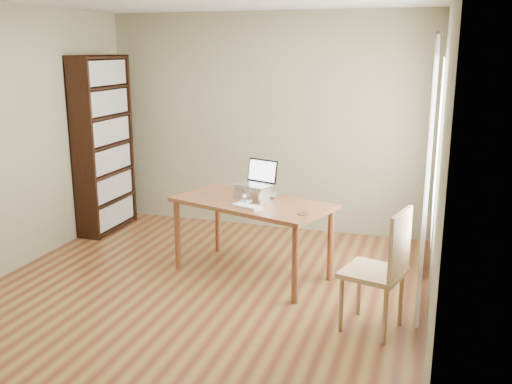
{
  "coord_description": "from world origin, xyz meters",
  "views": [
    {
      "loc": [
        1.94,
        -4.35,
        2.17
      ],
      "look_at": [
        0.37,
        0.66,
        0.85
      ],
      "focal_mm": 40.0,
      "sensor_mm": 36.0,
      "label": 1
    }
  ],
  "objects_px": {
    "cat": "(258,192)",
    "chair": "(384,265)",
    "bookshelf": "(104,145)",
    "keyboard": "(246,206)",
    "desk": "(252,210)",
    "laptop": "(256,178)"
  },
  "relations": [
    {
      "from": "chair",
      "to": "bookshelf",
      "type": "bearing_deg",
      "value": 169.63
    },
    {
      "from": "desk",
      "to": "chair",
      "type": "xyz_separation_m",
      "value": [
        1.33,
        -0.79,
        -0.12
      ]
    },
    {
      "from": "cat",
      "to": "keyboard",
      "type": "bearing_deg",
      "value": -69.51
    },
    {
      "from": "cat",
      "to": "chair",
      "type": "xyz_separation_m",
      "value": [
        1.3,
        -0.9,
        -0.27
      ]
    },
    {
      "from": "desk",
      "to": "cat",
      "type": "relative_size",
      "value": 3.48
    },
    {
      "from": "laptop",
      "to": "keyboard",
      "type": "relative_size",
      "value": 1.23
    },
    {
      "from": "bookshelf",
      "to": "cat",
      "type": "xyz_separation_m",
      "value": [
        2.18,
        -0.76,
        -0.24
      ]
    },
    {
      "from": "desk",
      "to": "chair",
      "type": "distance_m",
      "value": 1.55
    },
    {
      "from": "keyboard",
      "to": "chair",
      "type": "height_order",
      "value": "chair"
    },
    {
      "from": "bookshelf",
      "to": "laptop",
      "type": "relative_size",
      "value": 5.36
    },
    {
      "from": "cat",
      "to": "chair",
      "type": "relative_size",
      "value": 0.48
    },
    {
      "from": "bookshelf",
      "to": "keyboard",
      "type": "relative_size",
      "value": 6.58
    },
    {
      "from": "keyboard",
      "to": "desk",
      "type": "bearing_deg",
      "value": 115.82
    },
    {
      "from": "bookshelf",
      "to": "cat",
      "type": "bearing_deg",
      "value": -19.32
    },
    {
      "from": "bookshelf",
      "to": "chair",
      "type": "height_order",
      "value": "bookshelf"
    },
    {
      "from": "keyboard",
      "to": "laptop",
      "type": "bearing_deg",
      "value": 114.01
    },
    {
      "from": "desk",
      "to": "bookshelf",
      "type": "bearing_deg",
      "value": 176.3
    },
    {
      "from": "desk",
      "to": "keyboard",
      "type": "distance_m",
      "value": 0.24
    },
    {
      "from": "laptop",
      "to": "bookshelf",
      "type": "bearing_deg",
      "value": 179.55
    },
    {
      "from": "bookshelf",
      "to": "laptop",
      "type": "bearing_deg",
      "value": -18.84
    },
    {
      "from": "chair",
      "to": "laptop",
      "type": "bearing_deg",
      "value": 160.16
    },
    {
      "from": "desk",
      "to": "keyboard",
      "type": "bearing_deg",
      "value": -66.93
    }
  ]
}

